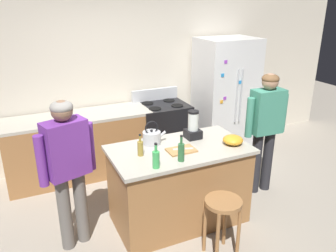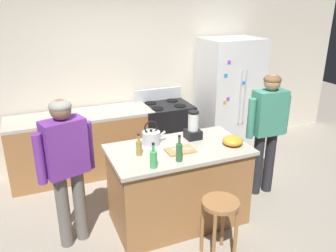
{
  "view_description": "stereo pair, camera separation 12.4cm",
  "coord_description": "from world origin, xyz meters",
  "views": [
    {
      "loc": [
        -1.53,
        -3.02,
        2.45
      ],
      "look_at": [
        0.0,
        0.3,
        1.06
      ],
      "focal_mm": 36.67,
      "sensor_mm": 36.0,
      "label": 1
    },
    {
      "loc": [
        -1.41,
        -3.07,
        2.45
      ],
      "look_at": [
        0.0,
        0.3,
        1.06
      ],
      "focal_mm": 36.67,
      "sensor_mm": 36.0,
      "label": 2
    }
  ],
  "objects": [
    {
      "name": "back_counter_run",
      "position": [
        -0.8,
        1.55,
        0.46
      ],
      "size": [
        2.0,
        0.64,
        0.91
      ],
      "color": "#9E6B3D",
      "rests_on": "ground_plane"
    },
    {
      "name": "bar_stool",
      "position": [
        0.12,
        -0.7,
        0.5
      ],
      "size": [
        0.36,
        0.36,
        0.63
      ],
      "color": "#9E6B3D",
      "rests_on": "ground_plane"
    },
    {
      "name": "bottle_olive_oil",
      "position": [
        -0.12,
        -0.28,
        1.02
      ],
      "size": [
        0.07,
        0.07,
        0.28
      ],
      "color": "#2D6638",
      "rests_on": "kitchen_island"
    },
    {
      "name": "person_by_island_left",
      "position": [
        -1.17,
        0.08,
        0.95
      ],
      "size": [
        0.59,
        0.33,
        1.57
      ],
      "color": "#66605B",
      "rests_on": "ground_plane"
    },
    {
      "name": "cutting_board",
      "position": [
        -0.02,
        -0.08,
        0.92
      ],
      "size": [
        0.3,
        0.2,
        0.02
      ],
      "primitive_type": "cube",
      "color": "#B7844C",
      "rests_on": "kitchen_island"
    },
    {
      "name": "person_by_sink_right",
      "position": [
        1.28,
        0.14,
        0.96
      ],
      "size": [
        0.59,
        0.24,
        1.59
      ],
      "color": "#26262B",
      "rests_on": "ground_plane"
    },
    {
      "name": "ground_plane",
      "position": [
        0.0,
        0.0,
        0.0
      ],
      "size": [
        14.0,
        14.0,
        0.0
      ],
      "primitive_type": "plane",
      "color": "#9E9384"
    },
    {
      "name": "chef_knife",
      "position": [
        0.0,
        -0.08,
        0.94
      ],
      "size": [
        0.22,
        0.09,
        0.01
      ],
      "primitive_type": "cube",
      "rotation": [
        0.0,
        0.0,
        -0.29
      ],
      "color": "#B7BABF",
      "rests_on": "cutting_board"
    },
    {
      "name": "blender_appliance",
      "position": [
        0.26,
        0.19,
        1.05
      ],
      "size": [
        0.17,
        0.17,
        0.33
      ],
      "color": "black",
      "rests_on": "kitchen_island"
    },
    {
      "name": "mixing_bowl",
      "position": [
        0.58,
        -0.16,
        0.97
      ],
      "size": [
        0.22,
        0.22,
        0.1
      ],
      "primitive_type": "ellipsoid",
      "color": "orange",
      "rests_on": "kitchen_island"
    },
    {
      "name": "tea_kettle",
      "position": [
        -0.23,
        0.23,
        0.99
      ],
      "size": [
        0.28,
        0.2,
        0.27
      ],
      "color": "#B7BABF",
      "rests_on": "kitchen_island"
    },
    {
      "name": "refrigerator",
      "position": [
        1.58,
        1.5,
        0.93
      ],
      "size": [
        0.9,
        0.73,
        1.85
      ],
      "color": "silver",
      "rests_on": "ground_plane"
    },
    {
      "name": "stove_range",
      "position": [
        0.46,
        1.52,
        0.47
      ],
      "size": [
        0.76,
        0.65,
        1.09
      ],
      "color": "black",
      "rests_on": "ground_plane"
    },
    {
      "name": "bottle_soda",
      "position": [
        -0.41,
        -0.31,
        1.01
      ],
      "size": [
        0.07,
        0.07,
        0.26
      ],
      "color": "#3FB259",
      "rests_on": "kitchen_island"
    },
    {
      "name": "kitchen_island",
      "position": [
        0.0,
        0.0,
        0.46
      ],
      "size": [
        1.51,
        0.84,
        0.91
      ],
      "color": "#9E6B3D",
      "rests_on": "ground_plane"
    },
    {
      "name": "bottle_vinegar",
      "position": [
        -0.45,
        0.0,
        1.0
      ],
      "size": [
        0.06,
        0.06,
        0.24
      ],
      "color": "olive",
      "rests_on": "kitchen_island"
    },
    {
      "name": "back_wall",
      "position": [
        0.0,
        1.95,
        1.35
      ],
      "size": [
        8.0,
        0.1,
        2.7
      ],
      "primitive_type": "cube",
      "color": "beige",
      "rests_on": "ground_plane"
    }
  ]
}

